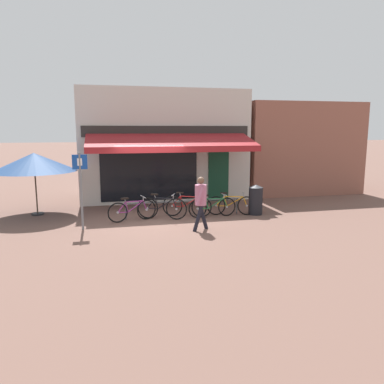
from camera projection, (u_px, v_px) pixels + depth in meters
ground_plane at (155, 220)px, 12.70m from camera, size 160.00×160.00×0.00m
shop_front at (163, 145)px, 16.76m from camera, size 7.21×4.96×4.73m
neighbour_building at (291, 148)px, 18.79m from camera, size 5.61×4.00×4.29m
bike_rack_rail at (183, 203)px, 13.19m from camera, size 4.12×0.04×0.57m
bicycle_purple at (132, 210)px, 12.54m from camera, size 1.65×0.57×0.82m
bicycle_black at (162, 208)px, 12.82m from camera, size 1.64×0.74×0.88m
bicycle_red at (187, 206)px, 13.22m from camera, size 1.68×0.83×0.89m
bicycle_green at (212, 207)px, 13.14m from camera, size 1.75×0.52×0.80m
bicycle_orange at (231, 205)px, 13.47m from camera, size 1.77×0.57×0.84m
pedestrian_adult at (201, 198)px, 11.33m from camera, size 0.56×0.62×1.66m
litter_bin at (256, 200)px, 13.51m from camera, size 0.51×0.51×1.09m
parking_sign at (81, 183)px, 11.28m from camera, size 0.44×0.07×2.37m
cafe_parasol at (34, 162)px, 13.23m from camera, size 2.92×2.92×2.23m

